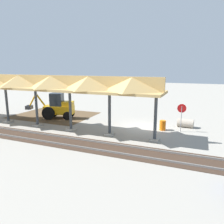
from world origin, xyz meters
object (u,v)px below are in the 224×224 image
stop_sign (182,112)px  concrete_pipe (185,123)px  traffic_barrel (163,125)px  backhoe (58,107)px

stop_sign → concrete_pipe: 2.21m
concrete_pipe → stop_sign: bearing=80.4°
stop_sign → concrete_pipe: size_ratio=1.66×
concrete_pipe → traffic_barrel: 2.58m
backhoe → concrete_pipe: bearing=-173.3°
concrete_pipe → traffic_barrel: traffic_barrel is taller
backhoe → traffic_barrel: size_ratio=5.96×
backhoe → concrete_pipe: (-13.38, -1.58, -0.86)m
stop_sign → backhoe: bearing=-0.5°
concrete_pipe → backhoe: bearing=6.7°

